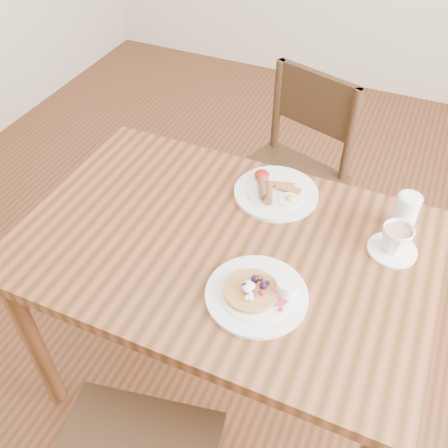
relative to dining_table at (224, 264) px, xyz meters
name	(u,v)px	position (x,y,z in m)	size (l,w,h in m)	color
ground	(224,373)	(0.00, 0.00, -0.65)	(5.00, 5.00, 0.00)	#4F2A16
dining_table	(224,264)	(0.00, 0.00, 0.00)	(1.20, 0.80, 0.75)	brown
chair_far	(290,169)	(-0.02, 0.73, -0.16)	(0.53, 0.53, 0.88)	#372214
pancake_plate	(259,293)	(0.16, -0.15, 0.11)	(0.27, 0.27, 0.06)	white
breakfast_plate	(275,191)	(0.06, 0.26, 0.11)	(0.27, 0.27, 0.04)	white
teacup_saucer	(395,241)	(0.45, 0.16, 0.14)	(0.14, 0.14, 0.09)	white
water_glass	(405,213)	(0.46, 0.26, 0.16)	(0.07, 0.07, 0.13)	silver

